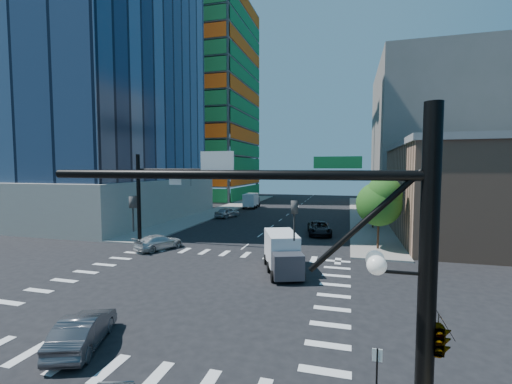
% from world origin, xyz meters
% --- Properties ---
extents(ground, '(160.00, 160.00, 0.00)m').
position_xyz_m(ground, '(0.00, 0.00, 0.00)').
color(ground, black).
rests_on(ground, ground).
extents(road_markings, '(20.00, 20.00, 0.01)m').
position_xyz_m(road_markings, '(0.00, 0.00, 0.01)').
color(road_markings, silver).
rests_on(road_markings, ground).
extents(sidewalk_ne, '(5.00, 60.00, 0.15)m').
position_xyz_m(sidewalk_ne, '(12.50, 40.00, 0.07)').
color(sidewalk_ne, gray).
rests_on(sidewalk_ne, ground).
extents(sidewalk_nw, '(5.00, 60.00, 0.15)m').
position_xyz_m(sidewalk_nw, '(-12.50, 40.00, 0.07)').
color(sidewalk_nw, gray).
rests_on(sidewalk_nw, ground).
extents(construction_building, '(25.16, 34.50, 70.60)m').
position_xyz_m(construction_building, '(-27.41, 61.93, 24.61)').
color(construction_building, slate).
rests_on(construction_building, ground).
extents(commercial_building, '(20.50, 22.50, 10.60)m').
position_xyz_m(commercial_building, '(25.00, 22.00, 5.31)').
color(commercial_building, '#9C725A').
rests_on(commercial_building, ground).
extents(bg_building_ne, '(24.00, 30.00, 28.00)m').
position_xyz_m(bg_building_ne, '(27.00, 55.00, 14.00)').
color(bg_building_ne, slate).
rests_on(bg_building_ne, ground).
extents(signal_mast_se, '(10.51, 2.48, 9.00)m').
position_xyz_m(signal_mast_se, '(10.60, -11.50, 5.01)').
color(signal_mast_se, black).
rests_on(signal_mast_se, sidewalk_se).
extents(signal_mast_nw, '(10.20, 0.40, 9.00)m').
position_xyz_m(signal_mast_nw, '(-10.00, 11.50, 5.49)').
color(signal_mast_nw, black).
rests_on(signal_mast_nw, sidewalk_nw).
extents(tree_south, '(4.16, 4.16, 6.82)m').
position_xyz_m(tree_south, '(12.63, 13.90, 4.69)').
color(tree_south, '#382316').
rests_on(tree_south, sidewalk_ne).
extents(tree_north, '(3.54, 3.52, 5.78)m').
position_xyz_m(tree_north, '(12.93, 25.90, 3.99)').
color(tree_north, '#382316').
rests_on(tree_north, sidewalk_ne).
extents(no_parking_sign, '(0.30, 0.06, 2.20)m').
position_xyz_m(no_parking_sign, '(10.70, -9.00, 1.38)').
color(no_parking_sign, black).
rests_on(no_parking_sign, ground).
extents(car_nb_far, '(3.35, 5.80, 1.52)m').
position_xyz_m(car_nb_far, '(6.54, 20.10, 0.76)').
color(car_nb_far, black).
rests_on(car_nb_far, ground).
extents(car_sb_near, '(3.74, 5.16, 1.39)m').
position_xyz_m(car_sb_near, '(-7.58, 8.81, 0.69)').
color(car_sb_near, silver).
rests_on(car_sb_near, ground).
extents(car_sb_mid, '(3.28, 4.96, 1.57)m').
position_xyz_m(car_sb_mid, '(-8.50, 30.30, 0.78)').
color(car_sb_mid, '#B3B7BC').
rests_on(car_sb_mid, ground).
extents(car_sb_cross, '(2.96, 4.62, 1.44)m').
position_xyz_m(car_sb_cross, '(-1.19, -7.88, 0.72)').
color(car_sb_cross, '#4B4B50').
rests_on(car_sb_cross, ground).
extents(box_truck_near, '(3.99, 5.86, 2.83)m').
position_xyz_m(box_truck_near, '(5.17, 4.73, 1.25)').
color(box_truck_near, black).
rests_on(box_truck_near, ground).
extents(box_truck_far, '(2.59, 5.53, 2.84)m').
position_xyz_m(box_truck_far, '(-8.34, 43.58, 1.26)').
color(box_truck_far, black).
rests_on(box_truck_far, ground).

